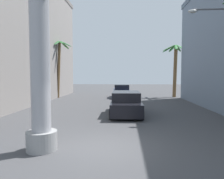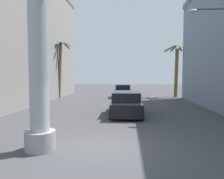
% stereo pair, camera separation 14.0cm
% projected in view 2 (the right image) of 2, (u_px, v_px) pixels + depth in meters
% --- Properties ---
extents(ground_plane, '(91.23, 91.23, 0.00)m').
position_uv_depth(ground_plane, '(116.00, 108.00, 18.04)').
color(ground_plane, '#424244').
extents(building_left, '(7.51, 25.01, 13.04)m').
position_uv_depth(building_left, '(5.00, 35.00, 20.96)').
color(building_left, gray).
rests_on(building_left, ground).
extents(street_lamp, '(2.53, 0.28, 6.69)m').
position_uv_depth(street_lamp, '(223.00, 51.00, 12.81)').
color(street_lamp, '#59595E').
rests_on(street_lamp, ground).
extents(car_lead, '(2.18, 5.02, 1.56)m').
position_uv_depth(car_lead, '(126.00, 104.00, 14.94)').
color(car_lead, black).
rests_on(car_lead, ground).
extents(car_far, '(2.19, 4.49, 1.56)m').
position_uv_depth(car_far, '(123.00, 91.00, 26.03)').
color(car_far, black).
rests_on(car_far, ground).
extents(palm_tree_far_left, '(2.92, 3.06, 6.74)m').
position_uv_depth(palm_tree_far_left, '(60.00, 59.00, 25.56)').
color(palm_tree_far_left, brown).
rests_on(palm_tree_far_left, ground).
extents(palm_tree_far_right, '(3.38, 3.42, 6.40)m').
position_uv_depth(palm_tree_far_right, '(176.00, 64.00, 26.38)').
color(palm_tree_far_right, brown).
rests_on(palm_tree_far_right, ground).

